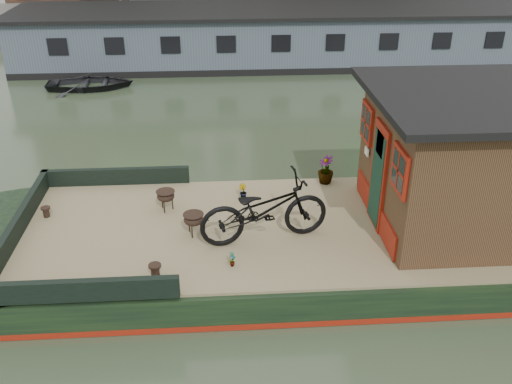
{
  "coord_description": "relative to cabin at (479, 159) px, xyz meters",
  "views": [
    {
      "loc": [
        -2.33,
        -8.82,
        5.96
      ],
      "look_at": [
        -1.7,
        0.5,
        1.1
      ],
      "focal_mm": 40.0,
      "sensor_mm": 36.0,
      "label": 1
    }
  ],
  "objects": [
    {
      "name": "cabin",
      "position": [
        0.0,
        0.0,
        0.0
      ],
      "size": [
        4.0,
        3.5,
        2.42
      ],
      "color": "black",
      "rests_on": "houseboat_deck"
    },
    {
      "name": "potted_plant_d",
      "position": [
        -2.36,
        1.7,
        -0.93
      ],
      "size": [
        0.43,
        0.43,
        0.59
      ],
      "primitive_type": "imported",
      "rotation": [
        0.0,
        0.0,
        5.07
      ],
      "color": "maroon",
      "rests_on": "houseboat_deck"
    },
    {
      "name": "potted_plant_e",
      "position": [
        -4.39,
        -1.2,
        -1.1
      ],
      "size": [
        0.15,
        0.17,
        0.26
      ],
      "primitive_type": "imported",
      "rotation": [
        0.0,
        0.0,
        1.06
      ],
      "color": "#9D3C2E",
      "rests_on": "houseboat_deck"
    },
    {
      "name": "brazier_rear",
      "position": [
        -5.57,
        0.74,
        -1.03
      ],
      "size": [
        0.47,
        0.47,
        0.4
      ],
      "primitive_type": null,
      "rotation": [
        0.0,
        0.0,
        -0.3
      ],
      "color": "black",
      "rests_on": "houseboat_deck"
    },
    {
      "name": "quay",
      "position": [
        -2.19,
        20.5,
        -1.43
      ],
      "size": [
        60.0,
        6.0,
        0.9
      ],
      "primitive_type": "cube",
      "color": "#47443F",
      "rests_on": "ground"
    },
    {
      "name": "brazier_front",
      "position": [
        -5.02,
        -0.18,
        -1.02
      ],
      "size": [
        0.5,
        0.5,
        0.41
      ],
      "primitive_type": null,
      "rotation": [
        0.0,
        0.0,
        -0.41
      ],
      "color": "black",
      "rests_on": "houseboat_deck"
    },
    {
      "name": "bicycle",
      "position": [
        -3.81,
        -0.41,
        -0.64
      ],
      "size": [
        2.35,
        1.22,
        1.18
      ],
      "primitive_type": "imported",
      "rotation": [
        0.0,
        0.0,
        1.77
      ],
      "color": "black",
      "rests_on": "houseboat_deck"
    },
    {
      "name": "houseboat_hull",
      "position": [
        -3.52,
        0.0,
        -1.6
      ],
      "size": [
        14.01,
        4.02,
        0.6
      ],
      "color": "black",
      "rests_on": "ground"
    },
    {
      "name": "far_houseboat",
      "position": [
        -2.19,
        14.0,
        -0.91
      ],
      "size": [
        20.4,
        4.4,
        2.11
      ],
      "color": "#424E59",
      "rests_on": "ground"
    },
    {
      "name": "dinghy",
      "position": [
        -8.96,
        10.86,
        -1.57
      ],
      "size": [
        3.04,
        2.24,
        0.61
      ],
      "primitive_type": "imported",
      "rotation": [
        0.0,
        0.0,
        1.62
      ],
      "color": "black",
      "rests_on": "ground"
    },
    {
      "name": "houseboat_deck",
      "position": [
        -2.19,
        0.0,
        -1.25
      ],
      "size": [
        11.8,
        3.8,
        0.05
      ],
      "primitive_type": "cube",
      "color": "#7C6C4C",
      "rests_on": "houseboat_hull"
    },
    {
      "name": "bollard_stbd",
      "position": [
        -5.59,
        -1.41,
        -1.11
      ],
      "size": [
        0.2,
        0.2,
        0.23
      ],
      "primitive_type": "cylinder",
      "color": "black",
      "rests_on": "houseboat_deck"
    },
    {
      "name": "potted_plant_b",
      "position": [
        -4.11,
        1.1,
        -1.07
      ],
      "size": [
        0.22,
        0.22,
        0.31
      ],
      "primitive_type": "imported",
      "rotation": [
        0.0,
        0.0,
        2.27
      ],
      "color": "maroon",
      "rests_on": "houseboat_deck"
    },
    {
      "name": "ground",
      "position": [
        -2.19,
        0.0,
        -1.88
      ],
      "size": [
        120.0,
        120.0,
        0.0
      ],
      "primitive_type": "plane",
      "color": "#273421",
      "rests_on": "ground"
    },
    {
      "name": "bow_bulwark",
      "position": [
        -7.25,
        0.0,
        -1.05
      ],
      "size": [
        3.0,
        4.0,
        0.35
      ],
      "color": "black",
      "rests_on": "houseboat_deck"
    },
    {
      "name": "bollard_port",
      "position": [
        -7.79,
        0.63,
        -1.13
      ],
      "size": [
        0.17,
        0.17,
        0.2
      ],
      "primitive_type": "cylinder",
      "color": "black",
      "rests_on": "houseboat_deck"
    }
  ]
}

